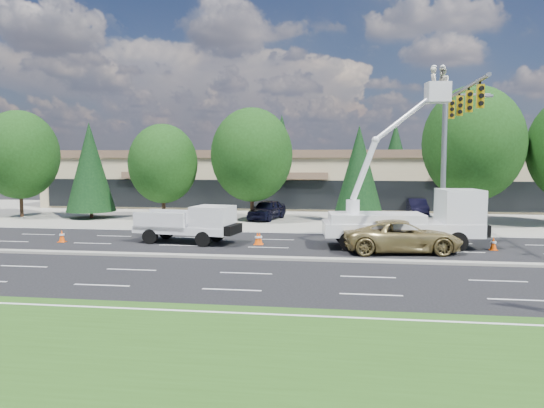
# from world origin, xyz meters

# --- Properties ---
(ground) EXTENTS (140.00, 140.00, 0.00)m
(ground) POSITION_xyz_m (0.00, 0.00, 0.00)
(ground) COLOR black
(ground) RESTS_ON ground
(concrete_apron) EXTENTS (140.00, 22.00, 0.01)m
(concrete_apron) POSITION_xyz_m (0.00, 20.00, 0.01)
(concrete_apron) COLOR gray
(concrete_apron) RESTS_ON ground
(grass_verge) EXTENTS (140.00, 10.00, 0.01)m
(grass_verge) POSITION_xyz_m (0.00, -13.00, 0.01)
(grass_verge) COLOR #274D16
(grass_verge) RESTS_ON ground
(road_median) EXTENTS (120.00, 0.55, 0.12)m
(road_median) POSITION_xyz_m (0.00, 0.00, 0.06)
(road_median) COLOR gray
(road_median) RESTS_ON ground
(strip_mall) EXTENTS (50.40, 15.40, 5.50)m
(strip_mall) POSITION_xyz_m (0.00, 29.97, 2.83)
(strip_mall) COLOR tan
(strip_mall) RESTS_ON ground
(tree_front_a) EXTENTS (6.20, 6.20, 8.60)m
(tree_front_a) POSITION_xyz_m (-22.00, 15.00, 5.03)
(tree_front_a) COLOR #332114
(tree_front_a) RESTS_ON ground
(tree_front_b) EXTENTS (3.85, 3.85, 7.58)m
(tree_front_b) POSITION_xyz_m (-16.00, 15.00, 4.07)
(tree_front_b) COLOR #332114
(tree_front_b) RESTS_ON ground
(tree_front_c) EXTENTS (5.35, 5.35, 7.42)m
(tree_front_c) POSITION_xyz_m (-10.00, 15.00, 4.34)
(tree_front_c) COLOR #332114
(tree_front_c) RESTS_ON ground
(tree_front_d) EXTENTS (6.18, 6.18, 8.57)m
(tree_front_d) POSITION_xyz_m (-3.00, 15.00, 5.02)
(tree_front_d) COLOR #332114
(tree_front_d) RESTS_ON ground
(tree_front_e) EXTENTS (3.64, 3.64, 7.18)m
(tree_front_e) POSITION_xyz_m (5.00, 15.00, 3.85)
(tree_front_e) COLOR #332114
(tree_front_e) RESTS_ON ground
(tree_front_f) EXTENTS (7.15, 7.15, 9.92)m
(tree_front_f) POSITION_xyz_m (13.00, 15.00, 5.81)
(tree_front_f) COLOR #332114
(tree_front_f) RESTS_ON ground
(tree_back_a) EXTENTS (4.48, 4.48, 8.84)m
(tree_back_a) POSITION_xyz_m (-18.00, 42.00, 4.74)
(tree_back_a) COLOR #332114
(tree_back_a) RESTS_ON ground
(tree_back_b) EXTENTS (5.18, 5.18, 10.20)m
(tree_back_b) POSITION_xyz_m (-4.00, 42.00, 5.47)
(tree_back_b) COLOR #332114
(tree_back_b) RESTS_ON ground
(tree_back_c) EXTENTS (4.61, 4.61, 9.09)m
(tree_back_c) POSITION_xyz_m (10.00, 42.00, 4.88)
(tree_back_c) COLOR #332114
(tree_back_c) RESTS_ON ground
(tree_back_d) EXTENTS (5.23, 5.23, 10.31)m
(tree_back_d) POSITION_xyz_m (22.00, 42.00, 5.53)
(tree_back_d) COLOR #332114
(tree_back_d) RESTS_ON ground
(signal_mast) EXTENTS (2.76, 10.16, 9.00)m
(signal_mast) POSITION_xyz_m (10.03, 7.04, 6.06)
(signal_mast) COLOR gray
(signal_mast) RESTS_ON ground
(utility_pickup) EXTENTS (5.82, 2.94, 2.13)m
(utility_pickup) POSITION_xyz_m (-4.54, 4.13, 0.88)
(utility_pickup) COLOR white
(utility_pickup) RESTS_ON ground
(bucket_truck) EXTENTS (8.44, 3.41, 9.61)m
(bucket_truck) POSITION_xyz_m (7.66, 4.27, 2.00)
(bucket_truck) COLOR white
(bucket_truck) RESTS_ON ground
(traffic_cone_a) EXTENTS (0.40, 0.40, 0.70)m
(traffic_cone_a) POSITION_xyz_m (-11.97, 3.45, 0.34)
(traffic_cone_a) COLOR #FB5107
(traffic_cone_a) RESTS_ON ground
(traffic_cone_b) EXTENTS (0.40, 0.40, 0.70)m
(traffic_cone_b) POSITION_xyz_m (-0.75, 4.11, 0.34)
(traffic_cone_b) COLOR #FB5107
(traffic_cone_b) RESTS_ON ground
(traffic_cone_c) EXTENTS (0.40, 0.40, 0.70)m
(traffic_cone_c) POSITION_xyz_m (-0.64, 4.16, 0.34)
(traffic_cone_c) COLOR #FB5107
(traffic_cone_c) RESTS_ON ground
(traffic_cone_d) EXTENTS (0.40, 0.40, 0.70)m
(traffic_cone_d) POSITION_xyz_m (7.46, 3.17, 0.34)
(traffic_cone_d) COLOR #FB5107
(traffic_cone_d) RESTS_ON ground
(traffic_cone_e) EXTENTS (0.40, 0.40, 0.70)m
(traffic_cone_e) POSITION_xyz_m (11.72, 4.08, 0.34)
(traffic_cone_e) COLOR #FB5107
(traffic_cone_e) RESTS_ON ground
(minivan) EXTENTS (6.27, 3.50, 1.66)m
(minivan) POSITION_xyz_m (6.93, 2.80, 0.83)
(minivan) COLOR #9B864B
(minivan) RESTS_ON ground
(parked_car_west) EXTENTS (2.86, 4.82, 1.54)m
(parked_car_west) POSITION_xyz_m (-2.00, 16.00, 0.77)
(parked_car_west) COLOR black
(parked_car_west) RESTS_ON ground
(parked_car_east) EXTENTS (1.48, 4.16, 1.37)m
(parked_car_east) POSITION_xyz_m (10.01, 21.00, 0.68)
(parked_car_east) COLOR black
(parked_car_east) RESTS_ON ground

